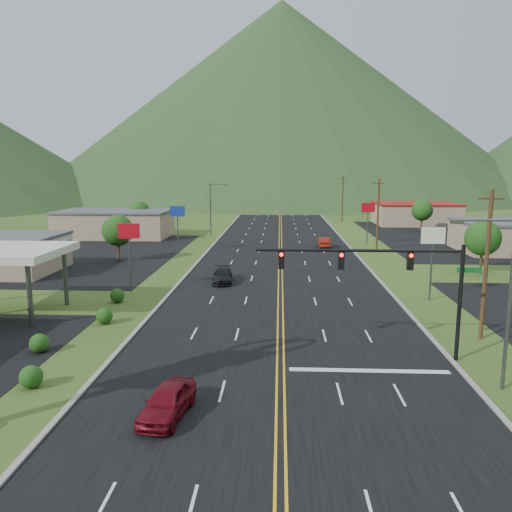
{
  "coord_description": "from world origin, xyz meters",
  "views": [
    {
      "loc": [
        -0.1,
        -14.92,
        11.24
      ],
      "look_at": [
        -1.97,
        23.96,
        4.5
      ],
      "focal_mm": 35.0,
      "sensor_mm": 36.0,
      "label": 1
    }
  ],
  "objects_px": {
    "streetlight_east": "(504,292)",
    "car_red_near": "(167,402)",
    "car_red_far": "(324,243)",
    "streetlight_west": "(212,206)",
    "car_dark_mid": "(223,276)",
    "traffic_signal": "(392,272)"
  },
  "relations": [
    {
      "from": "traffic_signal",
      "to": "streetlight_west",
      "type": "distance_m",
      "value": 58.88
    },
    {
      "from": "streetlight_east",
      "to": "car_red_near",
      "type": "height_order",
      "value": "streetlight_east"
    },
    {
      "from": "streetlight_west",
      "to": "car_dark_mid",
      "type": "bearing_deg",
      "value": -80.77
    },
    {
      "from": "traffic_signal",
      "to": "car_dark_mid",
      "type": "relative_size",
      "value": 2.79
    },
    {
      "from": "streetlight_east",
      "to": "streetlight_west",
      "type": "bearing_deg",
      "value": 110.86
    },
    {
      "from": "car_red_near",
      "to": "car_red_far",
      "type": "bearing_deg",
      "value": 85.98
    },
    {
      "from": "traffic_signal",
      "to": "streetlight_west",
      "type": "xyz_separation_m",
      "value": [
        -18.16,
        56.0,
        -0.15
      ]
    },
    {
      "from": "streetlight_west",
      "to": "car_red_far",
      "type": "distance_m",
      "value": 22.34
    },
    {
      "from": "traffic_signal",
      "to": "streetlight_east",
      "type": "relative_size",
      "value": 1.46
    },
    {
      "from": "streetlight_east",
      "to": "car_red_far",
      "type": "xyz_separation_m",
      "value": [
        -4.84,
        47.56,
        -4.42
      ]
    },
    {
      "from": "streetlight_east",
      "to": "car_red_far",
      "type": "distance_m",
      "value": 48.01
    },
    {
      "from": "traffic_signal",
      "to": "car_red_near",
      "type": "bearing_deg",
      "value": -146.38
    },
    {
      "from": "car_dark_mid",
      "to": "streetlight_east",
      "type": "bearing_deg",
      "value": -59.16
    },
    {
      "from": "streetlight_west",
      "to": "car_red_far",
      "type": "height_order",
      "value": "streetlight_west"
    },
    {
      "from": "traffic_signal",
      "to": "car_red_far",
      "type": "xyz_separation_m",
      "value": [
        -0.15,
        43.56,
        -4.57
      ]
    },
    {
      "from": "traffic_signal",
      "to": "streetlight_east",
      "type": "xyz_separation_m",
      "value": [
        4.7,
        -4.0,
        -0.15
      ]
    },
    {
      "from": "car_dark_mid",
      "to": "car_red_near",
      "type": "bearing_deg",
      "value": -93.24
    },
    {
      "from": "car_red_far",
      "to": "streetlight_west",
      "type": "bearing_deg",
      "value": -34.86
    },
    {
      "from": "streetlight_west",
      "to": "car_red_far",
      "type": "xyz_separation_m",
      "value": [
        18.01,
        -12.44,
        -4.42
      ]
    },
    {
      "from": "traffic_signal",
      "to": "car_red_near",
      "type": "distance_m",
      "value": 14.76
    },
    {
      "from": "streetlight_west",
      "to": "car_red_near",
      "type": "distance_m",
      "value": 64.25
    },
    {
      "from": "car_dark_mid",
      "to": "car_red_far",
      "type": "distance_m",
      "value": 26.57
    }
  ]
}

